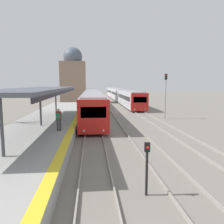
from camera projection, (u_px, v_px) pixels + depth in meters
name	position (u px, v px, depth m)	size (l,w,h in m)	color
platform_canopy	(40.00, 90.00, 18.00)	(4.00, 19.95, 3.13)	#4C515B
person_on_platform	(59.00, 118.00, 16.07)	(0.40, 0.40, 1.66)	#2D2D33
train_near	(92.00, 100.00, 34.57)	(2.65, 34.68, 3.19)	red
train_far	(119.00, 94.00, 56.64)	(2.62, 48.89, 3.08)	red
signal_post_near	(147.00, 163.00, 8.34)	(0.20, 0.21, 2.11)	black
signal_mast_far	(166.00, 91.00, 26.78)	(0.28, 0.29, 5.55)	gray
distant_domed_building	(73.00, 77.00, 50.63)	(5.61, 5.61, 12.69)	#89705B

